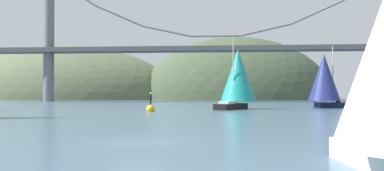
{
  "coord_description": "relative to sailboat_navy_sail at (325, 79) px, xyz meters",
  "views": [
    {
      "loc": [
        4.76,
        -21.47,
        2.36
      ],
      "look_at": [
        0.0,
        29.65,
        3.16
      ],
      "focal_mm": 42.6,
      "sensor_mm": 36.0,
      "label": 1
    }
  ],
  "objects": [
    {
      "name": "channel_buoy",
      "position": [
        -24.22,
        -14.9,
        -4.06
      ],
      "size": [
        1.1,
        1.1,
        2.64
      ],
      "color": "gold",
      "rests_on": "ground_plane"
    },
    {
      "name": "sailboat_navy_sail",
      "position": [
        0.0,
        0.0,
        0.0
      ],
      "size": [
        8.69,
        6.19,
        9.54
      ],
      "color": "#191E4C",
      "rests_on": "ground_plane"
    },
    {
      "name": "headland_center",
      "position": [
        -13.55,
        85.46,
        -4.43
      ],
      "size": [
        65.69,
        44.0,
        42.7
      ],
      "primitive_type": "ellipsoid",
      "color": "#425138",
      "rests_on": "ground_plane"
    },
    {
      "name": "ground_plane",
      "position": [
        -18.55,
        -49.54,
        -4.43
      ],
      "size": [
        360.0,
        360.0,
        0.0
      ],
      "primitive_type": "plane",
      "color": "#426075"
    },
    {
      "name": "headland_left",
      "position": [
        -73.55,
        85.46,
        -4.43
      ],
      "size": [
        80.83,
        44.0,
        37.86
      ],
      "primitive_type": "ellipsoid",
      "color": "#5B6647",
      "rests_on": "ground_plane"
    },
    {
      "name": "suspension_bridge",
      "position": [
        -18.55,
        45.46,
        10.45
      ],
      "size": [
        124.56,
        6.0,
        33.84
      ],
      "color": "slate",
      "rests_on": "ground_plane"
    },
    {
      "name": "sailboat_teal_sail",
      "position": [
        -13.32,
        -5.38,
        0.13
      ],
      "size": [
        6.77,
        9.02,
        10.0
      ],
      "color": "black",
      "rests_on": "ground_plane"
    }
  ]
}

